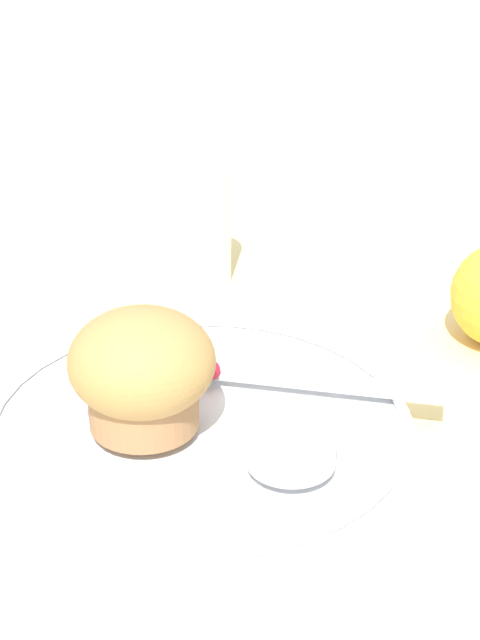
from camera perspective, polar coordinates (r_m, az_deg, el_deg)
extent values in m
plane|color=beige|center=(0.62, -3.34, -6.19)|extent=(3.00, 3.00, 0.00)
cylinder|color=white|center=(0.61, -2.33, -6.16)|extent=(0.24, 0.24, 0.01)
torus|color=white|center=(0.60, -2.34, -5.37)|extent=(0.24, 0.24, 0.01)
cylinder|color=#9E7047|center=(0.59, -5.17, -4.19)|extent=(0.06, 0.06, 0.03)
ellipsoid|color=#A87F47|center=(0.58, -5.27, -2.22)|extent=(0.08, 0.08, 0.06)
cylinder|color=silver|center=(0.56, 2.74, -6.64)|extent=(0.05, 0.05, 0.02)
cylinder|color=white|center=(0.55, 2.76, -5.83)|extent=(0.04, 0.04, 0.00)
sphere|color=#B7192D|center=(0.64, -2.48, -2.42)|extent=(0.01, 0.01, 0.01)
sphere|color=#B7192D|center=(0.63, -1.57, -2.71)|extent=(0.01, 0.01, 0.01)
cube|color=silver|center=(0.63, 2.00, -3.08)|extent=(0.19, 0.08, 0.00)
cylinder|color=silver|center=(0.79, -2.68, 5.03)|extent=(0.06, 0.06, 0.09)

